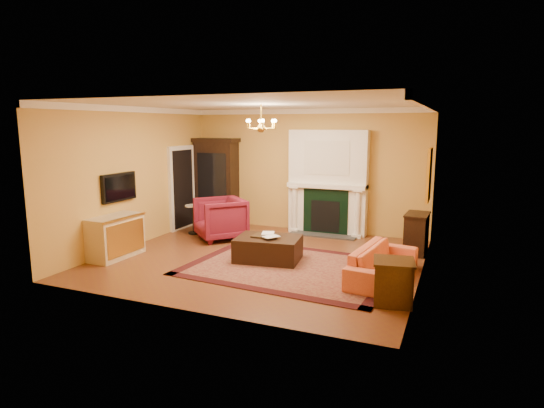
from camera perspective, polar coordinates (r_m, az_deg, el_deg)
The scene contains 26 objects.
floor at distance 9.08m, azimuth -1.30°, elevation -6.91°, with size 6.00×5.50×0.02m, color brown.
ceiling at distance 8.70m, azimuth -1.38°, elevation 12.50°, with size 6.00×5.50×0.02m, color silver.
wall_back at distance 11.32m, azimuth 4.35°, elevation 4.22°, with size 6.00×0.02×3.00m, color gold.
wall_front at distance 6.37m, azimuth -11.46°, elevation -0.39°, with size 6.00×0.02×3.00m, color gold.
wall_left at distance 10.35m, azimuth -16.78°, elevation 3.29°, with size 0.02×5.50×3.00m, color gold.
wall_right at distance 8.04m, azimuth 18.69°, elevation 1.40°, with size 0.02×5.50×3.00m, color gold.
fireplace at distance 11.01m, azimuth 6.99°, elevation 2.41°, with size 1.90×0.70×2.50m.
crown_molding at distance 9.58m, azimuth 1.00°, elevation 11.84°, with size 6.00×5.50×0.12m.
doorway at distance 11.72m, azimuth -11.21°, elevation 2.02°, with size 0.08×1.05×2.10m.
tv_panel at distance 9.87m, azimuth -18.65°, elevation 2.01°, with size 0.09×0.95×0.58m.
gilt_mirror at distance 9.41m, azimuth 19.10°, elevation 3.47°, with size 0.06×0.76×1.05m.
chandelier at distance 8.69m, azimuth -1.37°, elevation 9.85°, with size 0.63×0.55×0.53m.
oriental_rug at distance 8.52m, azimuth 2.38°, elevation -7.94°, with size 3.70×2.78×0.01m, color #4C1015.
china_cabinet at distance 12.10m, azimuth -6.95°, elevation 2.57°, with size 1.09×0.49×2.17m, color black.
wingback_armchair at distance 10.53m, azimuth -6.50°, elevation -1.59°, with size 1.03×0.96×1.06m, color maroon.
pedestal_table at distance 11.17m, azimuth -9.81°, elevation -1.64°, with size 0.40×0.40×0.71m.
commode at distance 9.58m, azimuth -19.07°, elevation -3.89°, with size 0.53×1.13×0.84m, color beige.
coral_sofa at distance 8.02m, azimuth 13.79°, elevation -6.59°, with size 1.93×0.57×0.76m, color #E9764A.
end_table at distance 7.04m, azimuth 14.96°, elevation -9.54°, with size 0.54×0.54×0.63m, color #3A240F.
console_table at distance 9.79m, azimuth 17.66°, elevation -3.64°, with size 0.41×0.72×0.81m, color black.
leather_ottoman at distance 8.88m, azimuth -0.47°, elevation -5.61°, with size 1.21×0.88×0.45m, color black.
ottoman_tray at distance 8.85m, azimuth -0.85°, elevation -4.03°, with size 0.47×0.37×0.03m, color black.
book_a at distance 8.90m, azimuth -1.28°, elevation -2.81°, with size 0.24×0.03×0.32m, color gray.
book_b at distance 8.73m, azimuth -0.53°, elevation -3.10°, with size 0.22×0.02×0.30m, color gray.
topiary_left at distance 11.17m, azimuth 3.10°, elevation 3.94°, with size 0.15×0.15×0.41m.
topiary_right at distance 10.78m, azimuth 10.18°, elevation 3.57°, with size 0.15×0.15×0.41m.
Camera 1 is at (3.53, -7.94, 2.62)m, focal length 30.00 mm.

